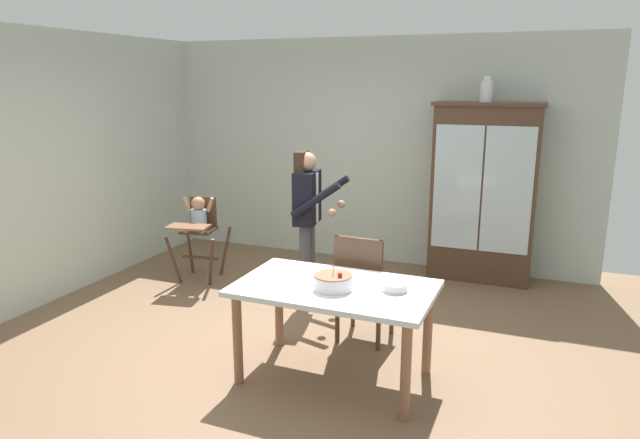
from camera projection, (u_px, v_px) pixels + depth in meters
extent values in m
plane|color=brown|center=(281.00, 344.00, 4.87)|extent=(6.24, 6.24, 0.00)
cube|color=beige|center=(372.00, 152.00, 6.93)|extent=(5.32, 0.06, 2.70)
cube|color=beige|center=(32.00, 171.00, 5.49)|extent=(0.06, 5.32, 2.70)
cube|color=#4C3323|center=(483.00, 195.00, 6.30)|extent=(1.11, 0.42, 1.94)
cube|color=#4C3323|center=(490.00, 104.00, 6.06)|extent=(1.17, 0.48, 0.04)
cube|color=silver|center=(457.00, 188.00, 6.17)|extent=(0.50, 0.01, 1.36)
cube|color=silver|center=(507.00, 191.00, 5.98)|extent=(0.50, 0.01, 1.36)
cube|color=#4C3323|center=(484.00, 186.00, 6.27)|extent=(1.03, 0.36, 0.02)
cylinder|color=white|center=(487.00, 91.00, 6.05)|extent=(0.13, 0.13, 0.22)
cylinder|color=white|center=(487.00, 78.00, 6.01)|extent=(0.07, 0.07, 0.05)
cylinder|color=#4C3323|center=(173.00, 260.00, 6.25)|extent=(0.12, 0.16, 0.56)
cylinder|color=#4C3323|center=(211.00, 262.00, 6.17)|extent=(0.16, 0.12, 0.56)
cylinder|color=#4C3323|center=(190.00, 249.00, 6.67)|extent=(0.16, 0.12, 0.56)
cylinder|color=#4C3323|center=(225.00, 251.00, 6.59)|extent=(0.12, 0.16, 0.56)
cube|color=#4C3323|center=(200.00, 258.00, 6.43)|extent=(0.42, 0.12, 0.02)
cube|color=#4C3323|center=(199.00, 230.00, 6.35)|extent=(0.40, 0.40, 0.02)
cube|color=#4C3323|center=(203.00, 211.00, 6.46)|extent=(0.31, 0.09, 0.34)
cube|color=brown|center=(188.00, 227.00, 6.07)|extent=(0.48, 0.32, 0.02)
cylinder|color=#9EBCD1|center=(199.00, 219.00, 6.34)|extent=(0.17, 0.17, 0.22)
sphere|color=tan|center=(198.00, 204.00, 6.30)|extent=(0.15, 0.15, 0.15)
cylinder|color=tan|center=(186.00, 204.00, 6.33)|extent=(0.10, 0.06, 0.17)
cylinder|color=tan|center=(210.00, 205.00, 6.28)|extent=(0.10, 0.06, 0.17)
cylinder|color=#47474C|center=(305.00, 265.00, 5.67)|extent=(0.11, 0.11, 0.82)
cylinder|color=#47474C|center=(310.00, 260.00, 5.83)|extent=(0.11, 0.11, 0.82)
cube|color=black|center=(307.00, 197.00, 5.59)|extent=(0.24, 0.38, 0.52)
cube|color=white|center=(317.00, 198.00, 5.57)|extent=(0.02, 0.06, 0.49)
sphere|color=tan|center=(307.00, 162.00, 5.51)|extent=(0.19, 0.19, 0.19)
cube|color=#382319|center=(301.00, 174.00, 5.55)|extent=(0.12, 0.21, 0.44)
cylinder|color=black|center=(315.00, 200.00, 5.36)|extent=(0.50, 0.13, 0.37)
sphere|color=tan|center=(332.00, 213.00, 5.35)|extent=(0.08, 0.08, 0.08)
cylinder|color=black|center=(326.00, 193.00, 5.74)|extent=(0.50, 0.13, 0.37)
sphere|color=tan|center=(341.00, 204.00, 5.73)|extent=(0.08, 0.08, 0.08)
cube|color=silver|center=(335.00, 288.00, 4.16)|extent=(1.45, 0.88, 0.04)
cylinder|color=brown|center=(238.00, 339.00, 4.17)|extent=(0.07, 0.07, 0.70)
cylinder|color=brown|center=(406.00, 372.00, 3.71)|extent=(0.07, 0.07, 0.70)
cylinder|color=brown|center=(279.00, 306.00, 4.79)|extent=(0.07, 0.07, 0.70)
cylinder|color=brown|center=(428.00, 331.00, 4.32)|extent=(0.07, 0.07, 0.70)
cylinder|color=white|center=(333.00, 282.00, 4.08)|extent=(0.28, 0.28, 0.10)
cylinder|color=#935B3D|center=(333.00, 275.00, 4.07)|extent=(0.27, 0.27, 0.01)
cylinder|color=#F2E5CC|center=(333.00, 271.00, 4.06)|extent=(0.01, 0.01, 0.06)
cone|color=yellow|center=(333.00, 265.00, 4.05)|extent=(0.02, 0.02, 0.02)
sphere|color=red|center=(340.00, 275.00, 4.01)|extent=(0.04, 0.04, 0.04)
cylinder|color=silver|center=(395.00, 287.00, 4.05)|extent=(0.18, 0.18, 0.05)
cylinder|color=#4C3323|center=(392.00, 309.00, 5.04)|extent=(0.04, 0.04, 0.45)
cylinder|color=#4C3323|center=(353.00, 303.00, 5.19)|extent=(0.04, 0.04, 0.45)
cylinder|color=#4C3323|center=(378.00, 325.00, 4.71)|extent=(0.04, 0.04, 0.45)
cylinder|color=#4C3323|center=(337.00, 318.00, 4.86)|extent=(0.04, 0.04, 0.45)
cube|color=#473D38|center=(366.00, 288.00, 4.89)|extent=(0.46, 0.46, 0.03)
cube|color=#4C3323|center=(358.00, 266.00, 4.66)|extent=(0.42, 0.06, 0.48)
cylinder|color=#4C3323|center=(380.00, 269.00, 4.58)|extent=(0.03, 0.03, 0.48)
cylinder|color=#4C3323|center=(337.00, 263.00, 4.73)|extent=(0.03, 0.03, 0.48)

